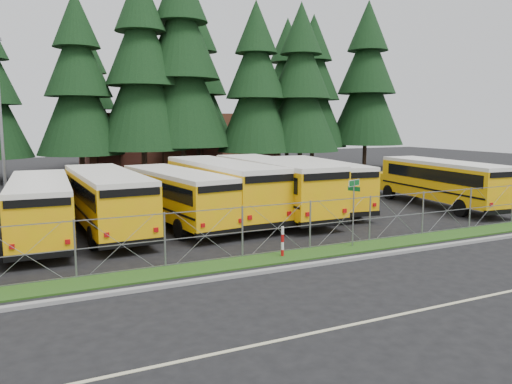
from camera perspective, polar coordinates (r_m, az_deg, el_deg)
ground at (r=21.89m, az=7.03°, el=-5.60°), size 120.00×120.00×0.00m
curb at (r=19.42m, az=11.98°, el=-7.32°), size 50.00×0.25×0.12m
grass_verge at (r=20.51m, az=9.59°, el=-6.51°), size 50.00×1.40×0.06m
road_lane_line at (r=16.02m, az=22.88°, el=-11.36°), size 50.00×0.12×0.01m
chainlink_fence at (r=20.86m, az=8.55°, el=-3.51°), size 44.00×0.10×2.00m
brick_building at (r=60.52m, az=-8.72°, el=5.99°), size 22.00×10.00×6.00m
bus_1 at (r=23.55m, az=-23.40°, el=-1.86°), size 2.93×10.49×2.72m
bus_2 at (r=24.33m, az=-16.82°, el=-1.07°), size 2.96×11.01×2.86m
bus_3 at (r=25.12m, az=-9.28°, el=-0.67°), size 3.82×10.72×2.75m
bus_4 at (r=26.62m, az=-4.20°, el=0.24°), size 3.34×11.79×3.06m
bus_5 at (r=27.35m, az=1.64°, el=0.51°), size 2.95×11.83×3.09m
bus_6 at (r=29.69m, az=6.71°, el=0.84°), size 3.83×11.16×2.87m
bus_east at (r=32.15m, az=20.22°, el=0.89°), size 3.44×10.87×2.80m
street_sign at (r=20.69m, az=11.10°, el=-0.75°), size 0.77×0.51×2.81m
striped_bollard at (r=19.11m, az=3.05°, el=-5.73°), size 0.11×0.11×1.20m
light_standard at (r=34.69m, az=-27.18°, el=7.79°), size 0.70×0.35×10.14m
conifer_3 at (r=45.14m, az=-19.61°, el=11.18°), size 7.18×7.18×15.88m
conifer_4 at (r=45.32m, az=-12.90°, el=12.82°), size 8.17×8.17×18.06m
conifer_5 at (r=46.42m, az=-8.46°, el=13.76°), size 8.86×8.86×19.59m
conifer_6 at (r=46.56m, az=0.02°, el=11.58°), size 7.21×7.21×15.94m
conifer_7 at (r=47.60m, az=5.12°, el=11.50°), size 7.23×7.23×15.98m
conifer_8 at (r=54.74m, az=6.52°, el=11.21°), size 7.38×7.38×16.32m
conifer_9 at (r=56.33m, az=12.53°, el=11.78°), size 8.08×8.08×17.87m
conifer_11 at (r=53.72m, az=-18.38°, el=9.69°), size 6.34×6.34×14.03m
conifer_12 at (r=54.00m, az=-6.69°, el=11.85°), size 7.89×7.89×17.45m
conifer_13 at (r=57.92m, az=3.59°, el=11.22°), size 7.51×7.51×16.60m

